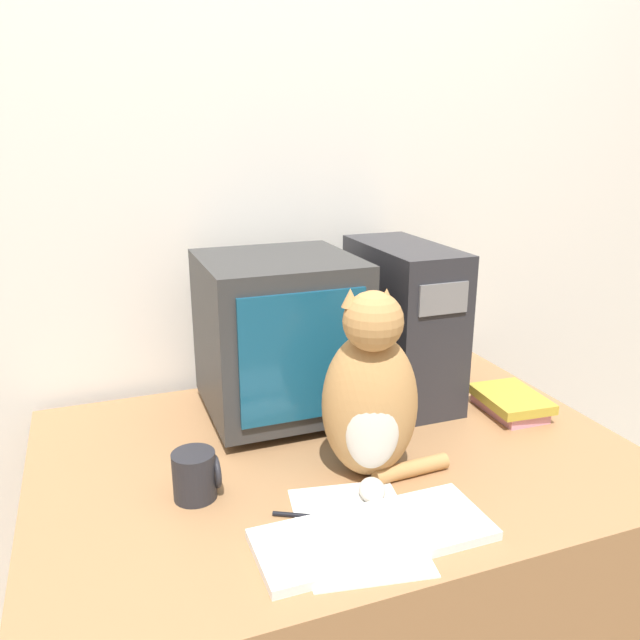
% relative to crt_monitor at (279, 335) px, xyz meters
% --- Properties ---
extents(wall_back, '(7.00, 0.05, 2.50)m').
position_rel_crt_monitor_xyz_m(wall_back, '(0.06, 0.30, 0.33)').
color(wall_back, silver).
rests_on(wall_back, ground_plane).
extents(desk, '(1.31, 0.92, 0.71)m').
position_rel_crt_monitor_xyz_m(desk, '(0.06, -0.23, -0.56)').
color(desk, '#9E7047').
rests_on(desk, ground_plane).
extents(crt_monitor, '(0.36, 0.37, 0.40)m').
position_rel_crt_monitor_xyz_m(crt_monitor, '(0.00, 0.00, 0.00)').
color(crt_monitor, '#333333').
rests_on(crt_monitor, desk).
extents(computer_tower, '(0.18, 0.39, 0.41)m').
position_rel_crt_monitor_xyz_m(computer_tower, '(0.34, -0.00, -0.00)').
color(computer_tower, '#28282D').
rests_on(computer_tower, desk).
extents(keyboard, '(0.42, 0.17, 0.02)m').
position_rel_crt_monitor_xyz_m(keyboard, '(0.00, -0.55, -0.20)').
color(keyboard, silver).
rests_on(keyboard, desk).
extents(cat, '(0.28, 0.25, 0.41)m').
position_rel_crt_monitor_xyz_m(cat, '(0.09, -0.35, -0.03)').
color(cat, '#B7844C').
rests_on(cat, desk).
extents(book_stack, '(0.16, 0.20, 0.05)m').
position_rel_crt_monitor_xyz_m(book_stack, '(0.55, -0.21, -0.18)').
color(book_stack, pink).
rests_on(book_stack, desk).
extents(pen, '(0.12, 0.07, 0.01)m').
position_rel_crt_monitor_xyz_m(pen, '(-0.09, -0.45, -0.20)').
color(pen, black).
rests_on(pen, desk).
extents(paper_sheet, '(0.26, 0.33, 0.00)m').
position_rel_crt_monitor_xyz_m(paper_sheet, '(-0.02, -0.52, -0.21)').
color(paper_sheet, white).
rests_on(paper_sheet, desk).
extents(mug, '(0.09, 0.09, 0.10)m').
position_rel_crt_monitor_xyz_m(mug, '(-0.27, -0.31, -0.16)').
color(mug, '#232328').
rests_on(mug, desk).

